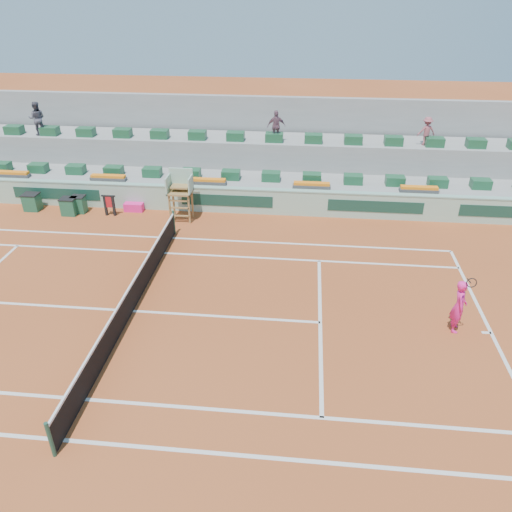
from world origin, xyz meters
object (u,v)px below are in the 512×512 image
at_px(player_bag, 134,207).
at_px(drink_cooler_a, 79,204).
at_px(umpire_chair, 180,188).
at_px(tennis_player, 459,306).

distance_m(player_bag, drink_cooler_a, 2.61).
bearing_deg(umpire_chair, tennis_player, -34.65).
height_order(umpire_chair, drink_cooler_a, umpire_chair).
bearing_deg(drink_cooler_a, umpire_chair, -2.39).
relative_size(umpire_chair, drink_cooler_a, 2.86).
bearing_deg(drink_cooler_a, tennis_player, -25.69).
bearing_deg(player_bag, drink_cooler_a, -170.77).
distance_m(player_bag, umpire_chair, 2.96).
bearing_deg(player_bag, umpire_chair, -13.82).
relative_size(player_bag, drink_cooler_a, 1.09).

